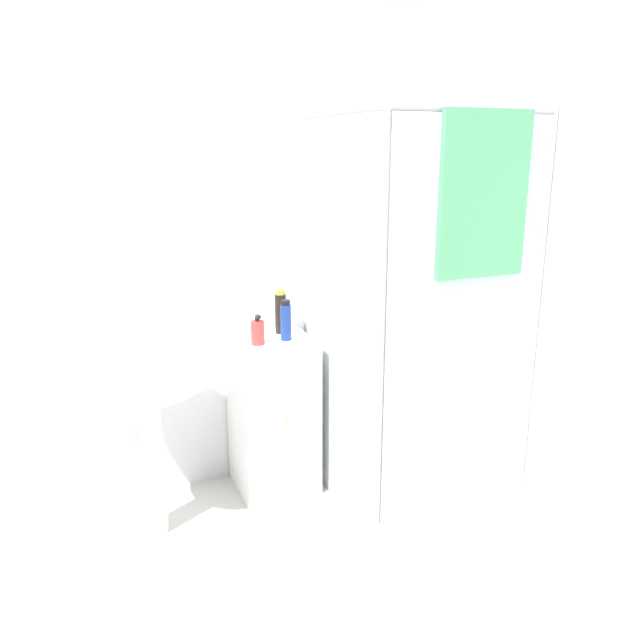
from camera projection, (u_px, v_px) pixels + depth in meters
wall_back at (135, 249)px, 2.91m from camera, size 6.40×0.06×2.50m
shower_enclosure at (410, 392)px, 3.08m from camera, size 0.84×0.87×1.87m
vanity_cabinet at (273, 414)px, 3.16m from camera, size 0.38×0.39×0.81m
sink at (143, 390)px, 2.69m from camera, size 0.54×0.54×1.00m
soap_dispenser at (258, 332)px, 2.95m from camera, size 0.06×0.06×0.15m
shampoo_bottle_tall_black at (281, 312)px, 3.12m from camera, size 0.06×0.06×0.22m
shampoo_bottle_blue at (286, 321)px, 3.00m from camera, size 0.05×0.05×0.20m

